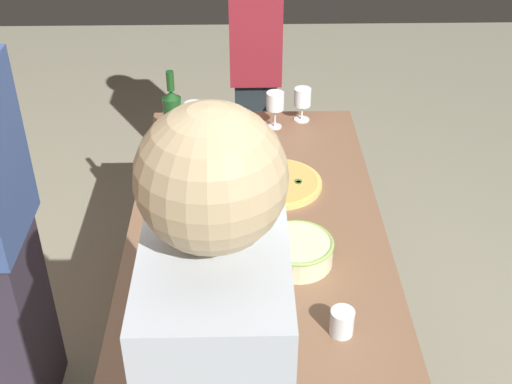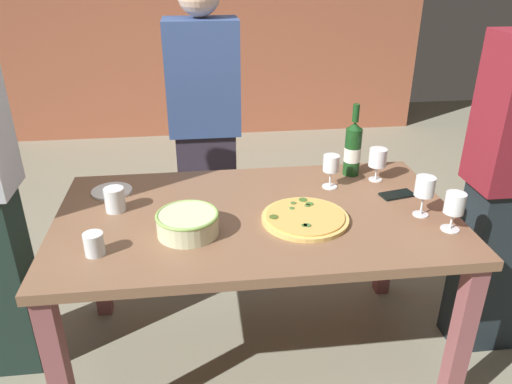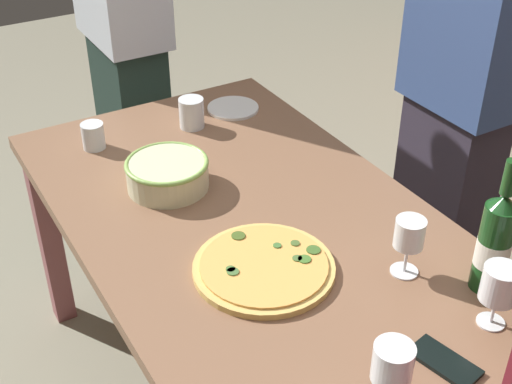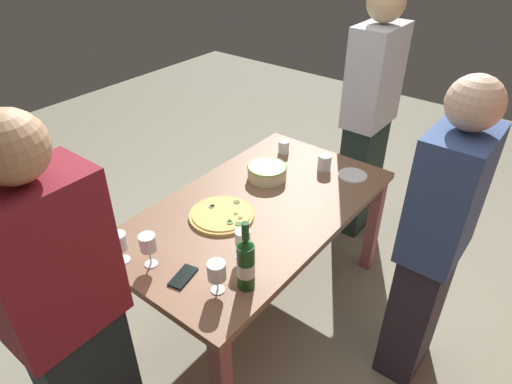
{
  "view_description": "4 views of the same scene",
  "coord_description": "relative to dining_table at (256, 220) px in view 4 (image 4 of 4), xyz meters",
  "views": [
    {
      "loc": [
        -1.98,
        0.04,
        2.18
      ],
      "look_at": [
        0.0,
        0.0,
        0.84
      ],
      "focal_mm": 47.41,
      "sensor_mm": 36.0,
      "label": 1
    },
    {
      "loc": [
        -0.21,
        -1.76,
        1.71
      ],
      "look_at": [
        0.0,
        0.0,
        0.84
      ],
      "focal_mm": 35.01,
      "sensor_mm": 36.0,
      "label": 2
    },
    {
      "loc": [
        1.29,
        -0.76,
        1.83
      ],
      "look_at": [
        0.0,
        0.0,
        0.84
      ],
      "focal_mm": 48.95,
      "sensor_mm": 36.0,
      "label": 3
    },
    {
      "loc": [
        1.54,
        1.2,
        2.14
      ],
      "look_at": [
        0.0,
        0.0,
        0.84
      ],
      "focal_mm": 31.03,
      "sensor_mm": 36.0,
      "label": 4
    }
  ],
  "objects": [
    {
      "name": "wine_glass_by_bottle",
      "position": [
        0.59,
        0.25,
        0.2
      ],
      "size": [
        0.08,
        0.08,
        0.15
      ],
      "color": "white",
      "rests_on": "dining_table"
    },
    {
      "name": "person_host",
      "position": [
        -0.18,
        0.89,
        0.17
      ],
      "size": [
        0.38,
        0.24,
        1.62
      ],
      "rotation": [
        0.0,
        0.0,
        -1.37
      ],
      "color": "#302937",
      "rests_on": "ground"
    },
    {
      "name": "dining_table",
      "position": [
        0.0,
        0.0,
        0.0
      ],
      "size": [
        1.6,
        0.9,
        0.75
      ],
      "color": "brown",
      "rests_on": "ground"
    },
    {
      "name": "wine_glass_far_right",
      "position": [
        0.72,
        -0.22,
        0.2
      ],
      "size": [
        0.07,
        0.07,
        0.15
      ],
      "color": "white",
      "rests_on": "dining_table"
    },
    {
      "name": "side_plate",
      "position": [
        -0.61,
        0.26,
        0.1
      ],
      "size": [
        0.18,
        0.18,
        0.01
      ],
      "primitive_type": "cylinder",
      "color": "white",
      "rests_on": "dining_table"
    },
    {
      "name": "wine_glass_far_left",
      "position": [
        0.65,
        -0.1,
        0.21
      ],
      "size": [
        0.08,
        0.08,
        0.17
      ],
      "color": "white",
      "rests_on": "dining_table"
    },
    {
      "name": "pizza",
      "position": [
        0.18,
        -0.09,
        0.1
      ],
      "size": [
        0.34,
        0.34,
        0.03
      ],
      "color": "#DFB961",
      "rests_on": "dining_table"
    },
    {
      "name": "ground_plane",
      "position": [
        0.0,
        0.0,
        -0.66
      ],
      "size": [
        8.0,
        8.0,
        0.0
      ],
      "primitive_type": "plane",
      "color": "gray"
    },
    {
      "name": "person_guest_right",
      "position": [
        1.1,
        -0.02,
        0.19
      ],
      "size": [
        0.4,
        0.24,
        1.67
      ],
      "rotation": [
        0.0,
        0.0,
        3.12
      ],
      "color": "#1D262A",
      "rests_on": "ground"
    },
    {
      "name": "wine_bottle",
      "position": [
        0.49,
        0.33,
        0.22
      ],
      "size": [
        0.08,
        0.08,
        0.34
      ],
      "color": "#16431A",
      "rests_on": "dining_table"
    },
    {
      "name": "cup_amber",
      "position": [
        -0.59,
        -0.23,
        0.13
      ],
      "size": [
        0.07,
        0.07,
        0.08
      ],
      "primitive_type": "cylinder",
      "color": "white",
      "rests_on": "dining_table"
    },
    {
      "name": "cup_ceramic",
      "position": [
        -0.56,
        0.09,
        0.14
      ],
      "size": [
        0.08,
        0.08,
        0.1
      ],
      "primitive_type": "cylinder",
      "color": "white",
      "rests_on": "dining_table"
    },
    {
      "name": "person_guest_left",
      "position": [
        -1.13,
        0.09,
        0.24
      ],
      "size": [
        0.41,
        0.24,
        1.75
      ],
      "rotation": [
        0.0,
        0.0,
        -0.08
      ],
      "color": "#1C2E27",
      "rests_on": "ground"
    },
    {
      "name": "wine_glass_near_pizza",
      "position": [
        0.36,
        0.2,
        0.2
      ],
      "size": [
        0.07,
        0.07,
        0.15
      ],
      "color": "white",
      "rests_on": "dining_table"
    },
    {
      "name": "serving_bowl",
      "position": [
        -0.27,
        -0.13,
        0.14
      ],
      "size": [
        0.24,
        0.24,
        0.08
      ],
      "color": "beige",
      "rests_on": "dining_table"
    },
    {
      "name": "cell_phone",
      "position": [
        0.62,
        0.08,
        0.1
      ],
      "size": [
        0.16,
        0.1,
        0.01
      ],
      "primitive_type": "cube",
      "rotation": [
        0.0,
        0.0,
        1.79
      ],
      "color": "black",
      "rests_on": "dining_table"
    }
  ]
}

